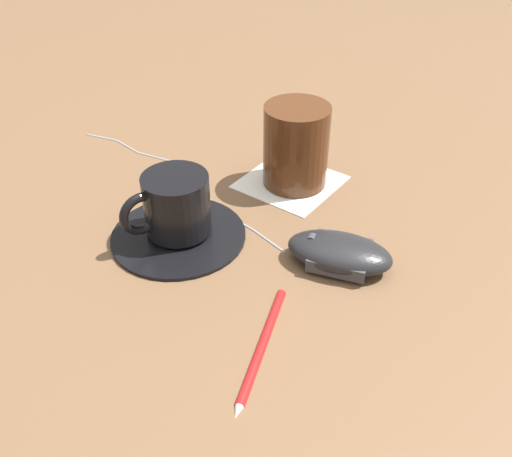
% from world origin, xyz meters
% --- Properties ---
extents(ground_plane, '(3.00, 3.00, 0.00)m').
position_xyz_m(ground_plane, '(0.00, 0.00, 0.00)').
color(ground_plane, brown).
extents(saucer, '(0.15, 0.15, 0.01)m').
position_xyz_m(saucer, '(-0.11, 0.06, 0.00)').
color(saucer, black).
rests_on(saucer, ground).
extents(coffee_cup, '(0.11, 0.07, 0.07)m').
position_xyz_m(coffee_cup, '(-0.11, 0.06, 0.04)').
color(coffee_cup, black).
rests_on(coffee_cup, saucer).
extents(computer_mouse, '(0.12, 0.13, 0.03)m').
position_xyz_m(computer_mouse, '(0.02, -0.07, 0.02)').
color(computer_mouse, black).
rests_on(computer_mouse, ground).
extents(mouse_cable, '(0.11, 0.39, 0.00)m').
position_xyz_m(mouse_cable, '(-0.06, 0.17, 0.00)').
color(mouse_cable, gray).
rests_on(mouse_cable, ground).
extents(napkin_under_glass, '(0.15, 0.15, 0.00)m').
position_xyz_m(napkin_under_glass, '(0.07, 0.09, 0.00)').
color(napkin_under_glass, silver).
rests_on(napkin_under_glass, ground).
extents(drinking_glass, '(0.08, 0.08, 0.10)m').
position_xyz_m(drinking_glass, '(0.07, 0.09, 0.05)').
color(drinking_glass, '#4C2814').
rests_on(drinking_glass, napkin_under_glass).
extents(pen, '(0.12, 0.11, 0.01)m').
position_xyz_m(pen, '(-0.11, -0.13, 0.00)').
color(pen, '#B21919').
rests_on(pen, ground).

